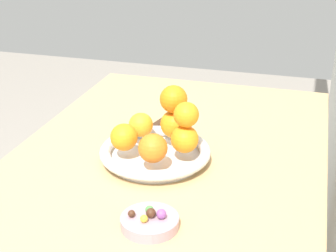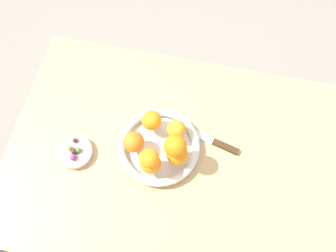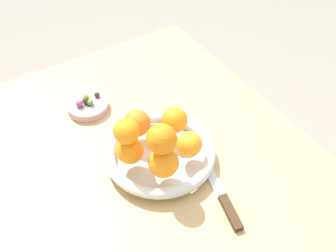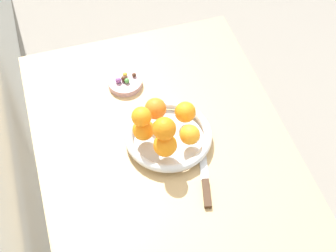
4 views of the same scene
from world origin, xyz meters
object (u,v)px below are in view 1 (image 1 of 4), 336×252
object	(u,v)px
fruit_bowl	(155,153)
orange_0	(185,139)
candy_ball_1	(132,214)
knife	(150,131)
orange_5	(186,115)
candy_ball_0	(144,219)
candy_ball_3	(151,213)
orange_3	(124,137)
candy_ball_4	(150,210)
dining_table	(169,183)
orange_4	(152,148)
orange_1	(174,124)
candy_dish	(150,222)
candy_ball_2	(161,214)
orange_2	(141,125)
orange_6	(174,99)

from	to	relation	value
fruit_bowl	orange_0	bearing A→B (deg)	83.79
fruit_bowl	candy_ball_1	world-z (taller)	fruit_bowl
knife	orange_5	bearing A→B (deg)	41.16
candy_ball_0	candy_ball_3	bearing A→B (deg)	158.01
orange_3	knife	bearing A→B (deg)	-179.97
fruit_bowl	candy_ball_4	size ratio (longest dim) A/B	15.71
dining_table	orange_4	size ratio (longest dim) A/B	16.63
candy_ball_0	orange_1	bearing A→B (deg)	-173.85
candy_dish	candy_ball_2	distance (m)	0.03
orange_1	knife	distance (m)	0.15
candy_ball_2	candy_ball_1	bearing A→B (deg)	-79.02
candy_ball_0	candy_ball_4	xyz separation A→B (m)	(-0.03, 0.00, 0.00)
knife	orange_4	bearing A→B (deg)	19.32
dining_table	candy_ball_2	world-z (taller)	candy_ball_2
fruit_bowl	candy_ball_0	bearing A→B (deg)	13.31
orange_3	knife	xyz separation A→B (m)	(-0.19, -0.00, -0.07)
orange_5	candy_ball_4	size ratio (longest dim) A/B	3.45
orange_5	orange_2	bearing A→B (deg)	-113.19
orange_0	knife	xyz separation A→B (m)	(-0.16, -0.14, -0.07)
orange_2	candy_ball_0	size ratio (longest dim) A/B	4.00
dining_table	orange_4	xyz separation A→B (m)	(0.13, -0.00, 0.16)
orange_5	candy_ball_0	size ratio (longest dim) A/B	3.87
orange_2	fruit_bowl	bearing A→B (deg)	47.79
orange_2	candy_ball_2	size ratio (longest dim) A/B	3.13
orange_2	candy_dish	bearing A→B (deg)	21.66
knife	dining_table	bearing A→B (deg)	40.82
candy_ball_1	orange_5	bearing A→B (deg)	171.42
candy_ball_0	candy_ball_2	size ratio (longest dim) A/B	0.78
orange_0	orange_4	world-z (taller)	orange_4
orange_2	candy_ball_1	size ratio (longest dim) A/B	4.23
orange_5	candy_ball_4	bearing A→B (deg)	-2.33
orange_3	knife	distance (m)	0.20
orange_3	knife	size ratio (longest dim) A/B	0.25
candy_dish	orange_0	world-z (taller)	orange_0
candy_dish	orange_2	bearing A→B (deg)	-158.34
fruit_bowl	orange_3	bearing A→B (deg)	-60.21
candy_dish	candy_ball_1	distance (m)	0.04
fruit_bowl	orange_5	world-z (taller)	orange_5
orange_6	orange_0	bearing A→B (deg)	34.71
orange_0	fruit_bowl	bearing A→B (deg)	-96.21
orange_5	candy_ball_2	xyz separation A→B (m)	(0.25, 0.02, -0.10)
candy_ball_2	candy_ball_4	distance (m)	0.03
candy_ball_0	knife	distance (m)	0.45
orange_6	candy_ball_2	bearing A→B (deg)	11.62
candy_ball_1	candy_ball_3	distance (m)	0.04
orange_2	orange_5	xyz separation A→B (m)	(0.05, 0.13, 0.06)
orange_4	candy_ball_3	world-z (taller)	orange_4
fruit_bowl	candy_ball_3	size ratio (longest dim) A/B	13.73
orange_5	candy_ball_1	distance (m)	0.28
dining_table	candy_ball_3	size ratio (longest dim) A/B	57.03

